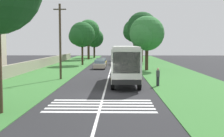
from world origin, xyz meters
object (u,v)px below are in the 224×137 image
object	(u,v)px
roadside_tree_right_0	(134,33)
roadside_tree_right_2	(141,28)
coach_bus	(125,62)
roadside_tree_left_2	(82,35)
trailing_car_1	(101,62)
trailing_minibus_0	(123,56)
roadside_tree_right_1	(134,31)
utility_pole	(60,40)
roadside_tree_left_3	(88,32)
pedestrian	(158,77)
roadside_tree_right_3	(146,34)
trailing_car_0	(100,65)
roadside_tree_left_0	(94,39)

from	to	relation	value
roadside_tree_right_0	roadside_tree_right_2	world-z (taller)	roadside_tree_right_2
coach_bus	roadside_tree_left_2	xyz separation A→B (m)	(25.97, 7.50, 3.43)
trailing_car_1	trailing_minibus_0	world-z (taller)	trailing_minibus_0
roadside_tree_right_1	utility_pole	distance (m)	43.64
coach_bus	roadside_tree_right_0	bearing A→B (deg)	-4.00
roadside_tree_left_2	roadside_tree_right_1	world-z (taller)	roadside_tree_right_1
trailing_car_1	roadside_tree_left_3	size ratio (longest dim) A/B	0.43
coach_bus	roadside_tree_right_2	size ratio (longest dim) A/B	1.03
coach_bus	trailing_car_1	distance (m)	23.87
roadside_tree_right_2	pedestrian	xyz separation A→B (m)	(-36.33, 1.34, -6.56)
roadside_tree_left_2	roadside_tree_left_3	xyz separation A→B (m)	(19.60, 0.83, 1.53)
coach_bus	utility_pole	xyz separation A→B (m)	(3.43, 7.09, 2.19)
roadside_tree_right_1	roadside_tree_right_2	distance (m)	11.14
roadside_tree_left_3	utility_pole	bearing A→B (deg)	-178.32
trailing_car_1	roadside_tree_left_2	distance (m)	6.68
roadside_tree_right_3	utility_pole	size ratio (longest dim) A/B	0.97
roadside_tree_left_2	pedestrian	bearing A→B (deg)	-159.18
trailing_minibus_0	roadside_tree_left_2	size ratio (longest dim) A/B	0.74
roadside_tree_left_3	coach_bus	bearing A→B (deg)	-169.65
roadside_tree_right_2	trailing_minibus_0	bearing A→B (deg)	128.72
roadside_tree_right_1	roadside_tree_left_3	bearing A→B (deg)	90.50
trailing_car_0	trailing_minibus_0	world-z (taller)	trailing_minibus_0
coach_bus	roadside_tree_right_3	world-z (taller)	roadside_tree_right_3
roadside_tree_left_3	pedestrian	xyz separation A→B (m)	(-47.33, -11.37, -6.19)
trailing_car_1	roadside_tree_right_1	size ratio (longest dim) A/B	0.42
roadside_tree_right_0	pedestrian	size ratio (longest dim) A/B	5.77
trailing_car_1	pedestrian	world-z (taller)	pedestrian
roadside_tree_left_3	roadside_tree_right_3	world-z (taller)	roadside_tree_left_3
roadside_tree_left_3	roadside_tree_right_0	distance (m)	16.83
roadside_tree_left_2	roadside_tree_right_2	xyz separation A→B (m)	(8.61, -11.89, 1.89)
trailing_car_0	pedestrian	distance (m)	20.54
roadside_tree_left_3	pedestrian	size ratio (longest dim) A/B	5.98
coach_bus	trailing_minibus_0	bearing A→B (deg)	-0.53
trailing_car_0	trailing_car_1	distance (m)	5.85
trailing_car_1	roadside_tree_right_1	xyz separation A→B (m)	(22.14, -7.16, 6.45)
roadside_tree_left_0	roadside_tree_right_1	world-z (taller)	roadside_tree_right_1
roadside_tree_left_3	roadside_tree_right_0	size ratio (longest dim) A/B	1.04
trailing_minibus_0	roadside_tree_right_2	bearing A→B (deg)	-51.28
coach_bus	trailing_car_1	bearing A→B (deg)	8.86
trailing_car_1	roadside_tree_left_0	distance (m)	31.82
roadside_tree_right_2	roadside_tree_right_3	distance (m)	19.79
roadside_tree_left_0	roadside_tree_right_2	distance (m)	23.54
coach_bus	roadside_tree_right_1	bearing A→B (deg)	-4.37
coach_bus	roadside_tree_left_0	bearing A→B (deg)	7.89
pedestrian	roadside_tree_right_1	bearing A→B (deg)	-0.54
roadside_tree_left_3	trailing_car_0	bearing A→B (deg)	-170.32
roadside_tree_left_3	utility_pole	xyz separation A→B (m)	(-42.14, -1.23, -2.76)
roadside_tree_left_3	trailing_car_1	bearing A→B (deg)	-168.07
trailing_car_0	roadside_tree_right_2	size ratio (longest dim) A/B	0.40
roadside_tree_right_1	roadside_tree_right_2	bearing A→B (deg)	-175.38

